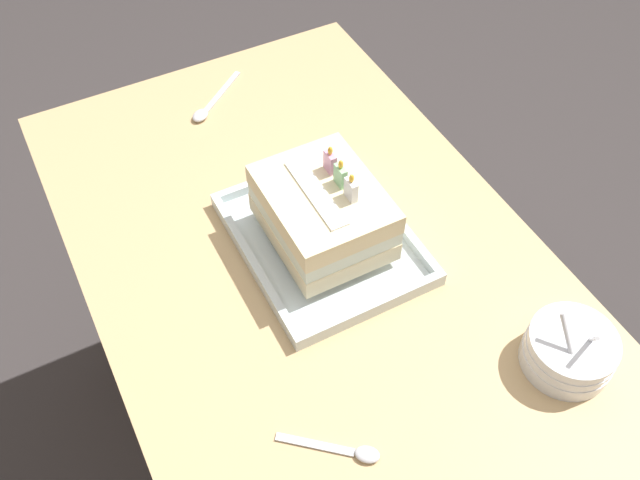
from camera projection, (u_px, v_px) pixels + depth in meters
ground_plane at (318, 457)px, 1.58m from camera, size 8.00×8.00×0.00m
dining_table at (317, 310)px, 1.11m from camera, size 1.05×0.64×0.73m
foil_tray at (323, 240)px, 1.03m from camera, size 0.30×0.24×0.02m
birthday_cake at (323, 212)px, 0.98m from camera, size 0.19×0.15×0.14m
bowl_stack at (569, 351)px, 0.89m from camera, size 0.12×0.12×0.10m
serving_spoon_near_tray at (352, 452)px, 0.83m from camera, size 0.09×0.11×0.01m
serving_spoon_by_bowls at (206, 109)px, 1.22m from camera, size 0.11×0.13×0.01m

